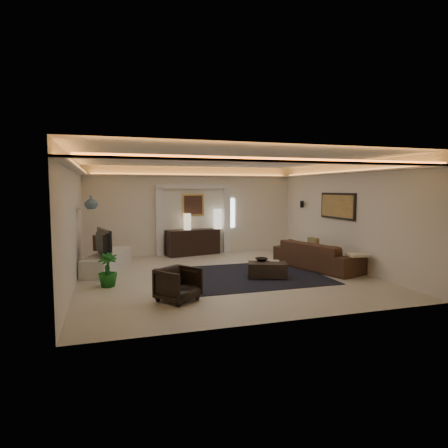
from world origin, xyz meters
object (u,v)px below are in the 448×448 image
object	(u,v)px
sofa	(318,255)
armchair	(178,284)
console	(193,243)
coffee_table	(267,270)

from	to	relation	value
sofa	armchair	size ratio (longest dim) A/B	3.51
console	armchair	world-z (taller)	console
sofa	coffee_table	bearing A→B (deg)	91.28
coffee_table	armchair	bearing A→B (deg)	-131.76
console	coffee_table	world-z (taller)	console
coffee_table	armchair	size ratio (longest dim) A/B	1.30
coffee_table	armchair	world-z (taller)	armchair
console	coffee_table	size ratio (longest dim) A/B	1.89
armchair	console	bearing A→B (deg)	37.80
coffee_table	console	bearing A→B (deg)	125.74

